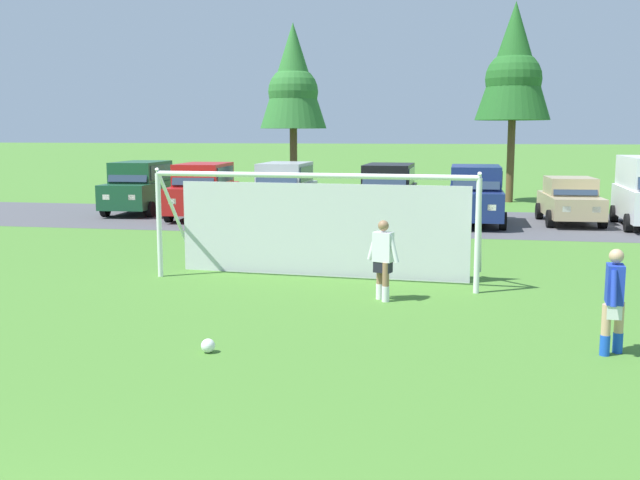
# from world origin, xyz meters

# --- Properties ---
(ground_plane) EXTENTS (400.00, 400.00, 0.00)m
(ground_plane) POSITION_xyz_m (0.00, 15.00, 0.00)
(ground_plane) COLOR #477A2D
(parking_lot_strip) EXTENTS (52.00, 8.40, 0.01)m
(parking_lot_strip) POSITION_xyz_m (0.00, 24.61, 0.00)
(parking_lot_strip) COLOR #4C4C51
(parking_lot_strip) RESTS_ON ground
(soccer_ball) EXTENTS (0.22, 0.22, 0.22)m
(soccer_ball) POSITION_xyz_m (-0.17, 7.04, 0.11)
(soccer_ball) COLOR white
(soccer_ball) RESTS_ON ground
(soccer_goal) EXTENTS (7.52, 2.39, 2.57)m
(soccer_goal) POSITION_xyz_m (0.37, 13.20, 1.29)
(soccer_goal) COLOR white
(soccer_goal) RESTS_ON ground
(player_striker_near) EXTENTS (0.37, 0.73, 1.64)m
(player_striker_near) POSITION_xyz_m (5.95, 8.14, 0.82)
(player_striker_near) COLOR tan
(player_striker_near) RESTS_ON ground
(player_winger_left) EXTENTS (0.70, 0.39, 1.64)m
(player_winger_left) POSITION_xyz_m (2.10, 11.13, 0.82)
(player_winger_left) COLOR #936B4C
(player_winger_left) RESTS_ON ground
(parked_car_slot_far_left) EXTENTS (2.37, 4.72, 2.16)m
(parked_car_slot_far_left) POSITION_xyz_m (-9.66, 25.50, 1.11)
(parked_car_slot_far_left) COLOR #194C2D
(parked_car_slot_far_left) RESTS_ON ground
(parked_car_slot_left) EXTENTS (2.41, 4.73, 2.16)m
(parked_car_slot_left) POSITION_xyz_m (-6.45, 24.29, 1.11)
(parked_car_slot_left) COLOR red
(parked_car_slot_left) RESTS_ON ground
(parked_car_slot_center_left) EXTENTS (2.18, 4.62, 2.16)m
(parked_car_slot_center_left) POSITION_xyz_m (-3.43, 25.48, 1.11)
(parked_car_slot_center_left) COLOR #B2B2BC
(parked_car_slot_center_left) RESTS_ON ground
(parked_car_slot_center) EXTENTS (2.18, 4.62, 2.16)m
(parked_car_slot_center) POSITION_xyz_m (0.82, 25.02, 1.11)
(parked_car_slot_center) COLOR black
(parked_car_slot_center) RESTS_ON ground
(parked_car_slot_center_right) EXTENTS (2.14, 4.60, 2.16)m
(parked_car_slot_center_right) POSITION_xyz_m (4.11, 24.20, 1.11)
(parked_car_slot_center_right) COLOR navy
(parked_car_slot_center_right) RESTS_ON ground
(parked_car_slot_right) EXTENTS (2.19, 4.28, 1.72)m
(parked_car_slot_right) POSITION_xyz_m (7.59, 25.14, 0.88)
(parked_car_slot_right) COLOR tan
(parked_car_slot_right) RESTS_ON ground
(tree_left_edge) EXTENTS (3.20, 3.20, 8.55)m
(tree_left_edge) POSITION_xyz_m (-4.46, 31.65, 5.87)
(tree_left_edge) COLOR brown
(tree_left_edge) RESTS_ON ground
(tree_mid_left) EXTENTS (3.56, 3.56, 9.50)m
(tree_mid_left) POSITION_xyz_m (5.90, 33.51, 6.53)
(tree_mid_left) COLOR brown
(tree_mid_left) RESTS_ON ground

